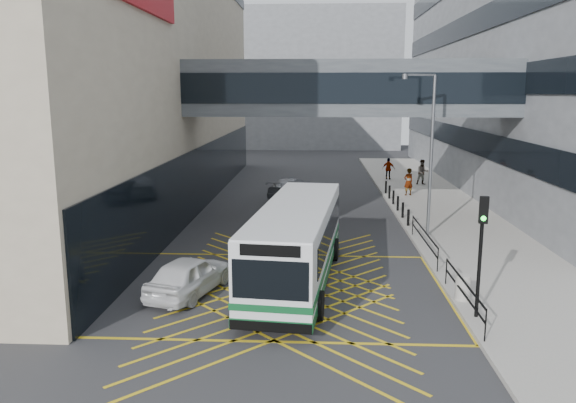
# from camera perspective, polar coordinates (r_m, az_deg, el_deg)

# --- Properties ---
(ground) EXTENTS (120.00, 120.00, 0.00)m
(ground) POSITION_cam_1_polar(r_m,az_deg,el_deg) (21.31, -0.54, -8.94)
(ground) COLOR #333335
(building_whsmith) EXTENTS (24.17, 42.00, 16.00)m
(building_whsmith) POSITION_cam_1_polar(r_m,az_deg,el_deg) (40.80, -25.69, 10.95)
(building_whsmith) COLOR #B8A98E
(building_whsmith) RESTS_ON ground
(building_far) EXTENTS (28.00, 16.00, 18.00)m
(building_far) POSITION_cam_1_polar(r_m,az_deg,el_deg) (80.08, 0.57, 12.23)
(building_far) COLOR gray
(building_far) RESTS_ON ground
(skybridge) EXTENTS (20.00, 4.10, 3.00)m
(skybridge) POSITION_cam_1_polar(r_m,az_deg,el_deg) (32.05, 6.20, 11.34)
(skybridge) COLOR #4B5056
(skybridge) RESTS_ON ground
(pavement) EXTENTS (6.00, 54.00, 0.16)m
(pavement) POSITION_cam_1_polar(r_m,az_deg,el_deg) (36.57, 15.11, -0.73)
(pavement) COLOR #A6A098
(pavement) RESTS_ON ground
(box_junction) EXTENTS (12.00, 9.00, 0.01)m
(box_junction) POSITION_cam_1_polar(r_m,az_deg,el_deg) (21.31, -0.54, -8.93)
(box_junction) COLOR gold
(box_junction) RESTS_ON ground
(bus) EXTENTS (3.69, 11.18, 3.07)m
(bus) POSITION_cam_1_polar(r_m,az_deg,el_deg) (21.74, 0.93, -3.99)
(bus) COLOR white
(bus) RESTS_ON ground
(car_white) EXTENTS (3.12, 4.95, 1.46)m
(car_white) POSITION_cam_1_polar(r_m,az_deg,el_deg) (20.96, -10.01, -7.35)
(car_white) COLOR white
(car_white) RESTS_ON ground
(car_dark) EXTENTS (1.85, 4.56, 1.42)m
(car_dark) POSITION_cam_1_polar(r_m,az_deg,el_deg) (37.82, 1.14, 1.00)
(car_dark) COLOR #222227
(car_dark) RESTS_ON ground
(car_silver) EXTENTS (3.67, 5.35, 1.54)m
(car_silver) POSITION_cam_1_polar(r_m,az_deg,el_deg) (39.42, 0.35, 1.50)
(car_silver) COLOR #919399
(car_silver) RESTS_ON ground
(traffic_light) EXTENTS (0.31, 0.47, 3.99)m
(traffic_light) POSITION_cam_1_polar(r_m,az_deg,el_deg) (18.58, 19.06, -3.68)
(traffic_light) COLOR black
(traffic_light) RESTS_ON pavement
(street_lamp) EXTENTS (1.79, 0.75, 8.00)m
(street_lamp) POSITION_cam_1_polar(r_m,az_deg,el_deg) (28.58, 14.07, 5.54)
(street_lamp) COLOR slate
(street_lamp) RESTS_ON pavement
(litter_bin) EXTENTS (0.51, 0.51, 0.89)m
(litter_bin) POSITION_cam_1_polar(r_m,az_deg,el_deg) (20.68, 17.33, -8.33)
(litter_bin) COLOR #ADA89E
(litter_bin) RESTS_ON pavement
(kerb_railings) EXTENTS (0.05, 12.54, 1.00)m
(kerb_railings) POSITION_cam_1_polar(r_m,az_deg,el_deg) (23.23, 15.12, -5.36)
(kerb_railings) COLOR black
(kerb_railings) RESTS_ON pavement
(bollards) EXTENTS (0.14, 10.14, 0.90)m
(bollards) POSITION_cam_1_polar(r_m,az_deg,el_deg) (35.99, 10.87, 0.13)
(bollards) COLOR black
(bollards) RESTS_ON pavement
(pedestrian_a) EXTENTS (0.91, 0.79, 1.91)m
(pedestrian_a) POSITION_cam_1_polar(r_m,az_deg,el_deg) (40.33, 12.13, 1.97)
(pedestrian_a) COLOR gray
(pedestrian_a) RESTS_ON pavement
(pedestrian_b) EXTENTS (0.99, 0.61, 1.96)m
(pedestrian_b) POSITION_cam_1_polar(r_m,az_deg,el_deg) (45.31, 13.51, 2.91)
(pedestrian_b) COLOR gray
(pedestrian_b) RESTS_ON pavement
(pedestrian_c) EXTENTS (1.15, 0.77, 1.77)m
(pedestrian_c) POSITION_cam_1_polar(r_m,az_deg,el_deg) (47.51, 10.18, 3.29)
(pedestrian_c) COLOR gray
(pedestrian_c) RESTS_ON pavement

